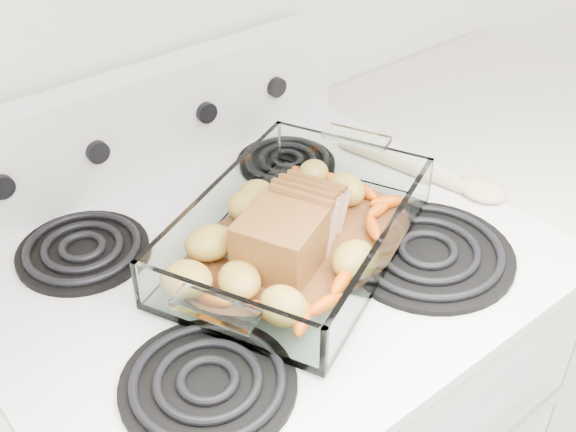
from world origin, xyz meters
TOP-DOWN VIEW (x-y plane):
  - counter_right at (0.67, 1.66)m, footprint 0.58×0.68m
  - baking_dish at (0.05, 1.62)m, footprint 0.41×0.27m
  - pork_roast at (0.02, 1.62)m, footprint 0.19×0.10m
  - roast_vegetables at (0.04, 1.66)m, footprint 0.38×0.20m
  - wooden_spoon at (0.36, 1.60)m, footprint 0.11×0.30m

SIDE VIEW (x-z plane):
  - counter_right at x=0.67m, z-range 0.00..0.93m
  - wooden_spoon at x=0.36m, z-range 0.93..0.96m
  - baking_dish at x=0.05m, z-range 0.93..1.00m
  - roast_vegetables at x=0.04m, z-range 0.95..1.00m
  - pork_roast at x=0.02m, z-range 0.95..1.03m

